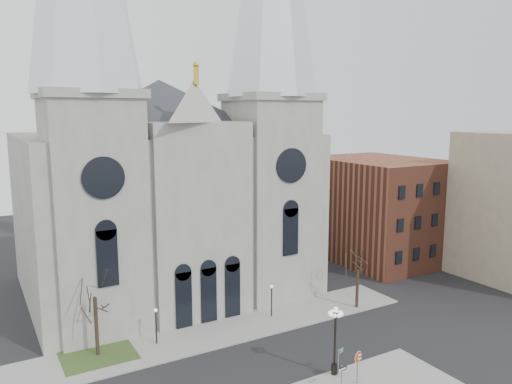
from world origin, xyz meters
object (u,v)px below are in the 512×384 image
stop_sign (358,360)px  street_name_sign (339,359)px  one_way_sign (342,374)px  globe_lamp (335,332)px

stop_sign → street_name_sign: bearing=110.2°
stop_sign → one_way_sign: size_ratio=1.29×
stop_sign → globe_lamp: bearing=115.5°
stop_sign → globe_lamp: (-0.67, 1.91, 1.64)m
globe_lamp → street_name_sign: bearing=-43.0°
globe_lamp → street_name_sign: size_ratio=2.57×
one_way_sign → street_name_sign: bearing=50.7°
globe_lamp → one_way_sign: bearing=-116.5°
stop_sign → street_name_sign: stop_sign is taller
stop_sign → globe_lamp: 2.60m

